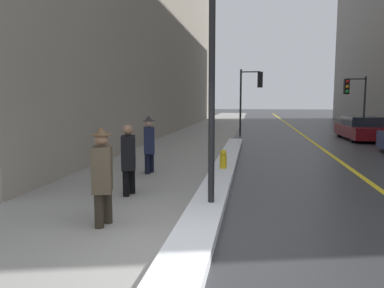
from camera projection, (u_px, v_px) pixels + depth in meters
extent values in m
plane|color=#2D2D30|center=(174.00, 256.00, 5.05)|extent=(160.00, 160.00, 0.00)
cube|color=gray|center=(196.00, 139.00, 20.07)|extent=(4.00, 80.00, 0.01)
cube|color=gold|center=(311.00, 141.00, 19.11)|extent=(0.16, 80.00, 0.00)
cube|color=white|center=(224.00, 167.00, 11.23)|extent=(0.65, 15.27, 0.17)
cube|color=gray|center=(133.00, 24.00, 24.93)|extent=(6.00, 36.00, 14.24)
cylinder|color=black|center=(212.00, 88.00, 6.85)|extent=(0.12, 0.12, 4.61)
cylinder|color=black|center=(241.00, 103.00, 21.87)|extent=(0.11, 0.11, 3.85)
cylinder|color=black|center=(251.00, 72.00, 21.58)|extent=(1.10, 0.09, 0.07)
cube|color=black|center=(260.00, 80.00, 21.56)|extent=(0.30, 0.20, 0.90)
sphere|color=red|center=(260.00, 75.00, 21.64)|extent=(0.19, 0.19, 0.19)
sphere|color=orange|center=(260.00, 80.00, 21.67)|extent=(0.19, 0.19, 0.19)
sphere|color=green|center=(260.00, 85.00, 21.71)|extent=(0.19, 0.19, 0.19)
cylinder|color=black|center=(364.00, 106.00, 22.12)|extent=(0.11, 0.11, 3.46)
cylinder|color=black|center=(356.00, 79.00, 21.95)|extent=(1.10, 0.22, 0.07)
cube|color=black|center=(347.00, 87.00, 22.02)|extent=(0.32, 0.24, 0.90)
sphere|color=red|center=(348.00, 82.00, 21.87)|extent=(0.19, 0.19, 0.19)
sphere|color=orange|center=(347.00, 87.00, 21.90)|extent=(0.19, 0.19, 0.19)
sphere|color=green|center=(347.00, 92.00, 21.94)|extent=(0.19, 0.19, 0.19)
cylinder|color=#2A241B|center=(108.00, 199.00, 6.32)|extent=(0.15, 0.15, 0.85)
cylinder|color=#2A241B|center=(99.00, 203.00, 6.08)|extent=(0.15, 0.15, 0.85)
cube|color=#473D2D|center=(102.00, 169.00, 6.14)|extent=(0.44, 0.58, 0.74)
sphere|color=#8C664C|center=(101.00, 139.00, 6.08)|extent=(0.23, 0.23, 0.23)
cylinder|color=#4C3823|center=(101.00, 135.00, 6.07)|extent=(0.36, 0.36, 0.01)
cone|color=#4C3823|center=(101.00, 131.00, 6.06)|extent=(0.22, 0.22, 0.14)
cube|color=black|center=(105.00, 174.00, 6.51)|extent=(0.16, 0.24, 0.28)
cylinder|color=black|center=(132.00, 176.00, 8.32)|extent=(0.15, 0.15, 0.84)
cylinder|color=black|center=(126.00, 178.00, 8.08)|extent=(0.15, 0.15, 0.84)
cube|color=black|center=(128.00, 153.00, 8.14)|extent=(0.43, 0.57, 0.73)
sphere|color=#8C664C|center=(128.00, 130.00, 8.08)|extent=(0.23, 0.23, 0.23)
cube|color=black|center=(129.00, 157.00, 8.51)|extent=(0.16, 0.24, 0.28)
cylinder|color=black|center=(151.00, 158.00, 10.79)|extent=(0.15, 0.15, 0.84)
cylinder|color=black|center=(147.00, 160.00, 10.55)|extent=(0.15, 0.15, 0.84)
cube|color=#191E38|center=(149.00, 140.00, 10.61)|extent=(0.43, 0.57, 0.74)
sphere|color=tan|center=(149.00, 123.00, 10.55)|extent=(0.23, 0.23, 0.23)
cylinder|color=#28282D|center=(149.00, 120.00, 10.54)|extent=(0.35, 0.35, 0.01)
cone|color=#28282D|center=(149.00, 118.00, 10.53)|extent=(0.22, 0.22, 0.14)
cube|color=#600F14|center=(362.00, 131.00, 19.73)|extent=(1.86, 4.58, 0.59)
cube|color=black|center=(363.00, 121.00, 19.56)|extent=(1.69, 2.39, 0.48)
cylinder|color=black|center=(340.00, 131.00, 21.25)|extent=(0.22, 0.70, 0.70)
cylinder|color=black|center=(369.00, 131.00, 21.02)|extent=(0.22, 0.70, 0.70)
cylinder|color=black|center=(353.00, 135.00, 18.47)|extent=(0.22, 0.70, 0.70)
cylinder|color=gold|center=(223.00, 164.00, 10.60)|extent=(0.20, 0.20, 0.55)
sphere|color=gold|center=(223.00, 153.00, 10.56)|extent=(0.18, 0.18, 0.18)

